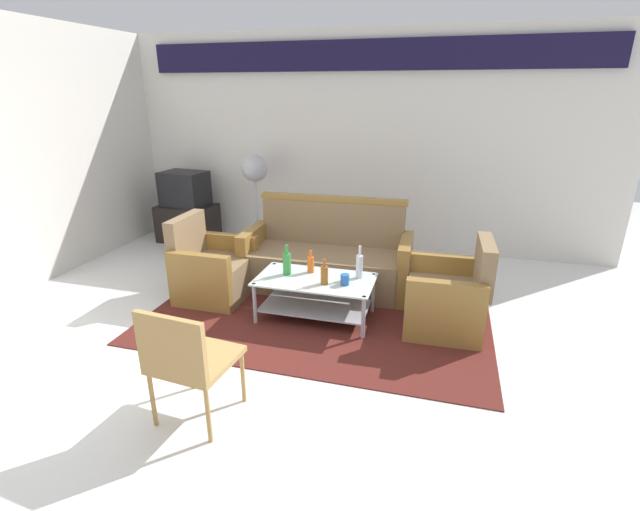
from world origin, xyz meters
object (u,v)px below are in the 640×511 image
(cup, at_px, (345,280))
(pedestal_fan, at_px, (255,174))
(bottle_green, at_px, (287,263))
(wicker_chair, at_px, (187,357))
(bottle_brown, at_px, (324,275))
(coffee_table, at_px, (315,292))
(television, at_px, (185,189))
(armchair_left, at_px, (213,271))
(bottle_clear, at_px, (359,266))
(bottle_orange, at_px, (311,264))
(tv_stand, at_px, (188,223))
(armchair_right, at_px, (448,299))
(couch, at_px, (327,260))

(cup, relative_size, pedestal_fan, 0.08)
(bottle_green, relative_size, pedestal_fan, 0.23)
(wicker_chair, bearing_deg, pedestal_fan, 111.39)
(bottle_green, xyz_separation_m, bottle_brown, (0.40, -0.12, -0.02))
(coffee_table, distance_m, television, 3.08)
(armchair_left, height_order, coffee_table, armchair_left)
(bottle_green, xyz_separation_m, television, (-2.15, 1.79, 0.24))
(bottle_clear, relative_size, bottle_orange, 1.41)
(bottle_clear, relative_size, tv_stand, 0.40)
(armchair_right, xyz_separation_m, bottle_orange, (-1.30, -0.01, 0.21))
(tv_stand, xyz_separation_m, pedestal_fan, (1.06, 0.05, 0.75))
(wicker_chair, bearing_deg, couch, 88.12)
(armchair_left, height_order, television, television)
(armchair_left, relative_size, coffee_table, 0.77)
(armchair_left, xyz_separation_m, bottle_clear, (1.57, -0.06, 0.24))
(armchair_right, xyz_separation_m, cup, (-0.91, -0.21, 0.17))
(pedestal_fan, bearing_deg, couch, -40.69)
(armchair_right, relative_size, bottle_clear, 2.68)
(coffee_table, bearing_deg, bottle_orange, 121.39)
(bottle_green, distance_m, bottle_brown, 0.42)
(cup, height_order, pedestal_fan, pedestal_fan)
(armchair_right, relative_size, television, 1.33)
(armchair_left, bearing_deg, coffee_table, 80.59)
(tv_stand, bearing_deg, coffee_table, -36.63)
(tv_stand, relative_size, television, 1.25)
(tv_stand, bearing_deg, wicker_chair, -58.90)
(coffee_table, relative_size, television, 1.72)
(coffee_table, xyz_separation_m, pedestal_fan, (-1.38, 1.87, 0.74))
(armchair_left, relative_size, television, 1.33)
(tv_stand, bearing_deg, bottle_brown, -36.75)
(couch, xyz_separation_m, pedestal_fan, (-1.30, 1.12, 0.70))
(armchair_left, distance_m, coffee_table, 1.19)
(coffee_table, distance_m, tv_stand, 3.04)
(tv_stand, bearing_deg, bottle_orange, -35.40)
(coffee_table, relative_size, tv_stand, 1.38)
(coffee_table, bearing_deg, cup, -11.80)
(coffee_table, xyz_separation_m, wicker_chair, (-0.38, -1.61, 0.22))
(couch, height_order, pedestal_fan, pedestal_fan)
(tv_stand, distance_m, wicker_chair, 4.01)
(television, bearing_deg, bottle_clear, 154.58)
(bottle_green, bearing_deg, coffee_table, -5.64)
(couch, height_order, television, television)
(armchair_left, xyz_separation_m, cup, (1.47, -0.26, 0.17))
(bottle_clear, height_order, bottle_orange, bottle_clear)
(couch, distance_m, coffee_table, 0.75)
(bottle_brown, bearing_deg, bottle_green, 163.24)
(bottle_green, relative_size, cup, 2.97)
(armchair_right, bearing_deg, pedestal_fan, 54.96)
(bottle_green, relative_size, bottle_orange, 1.33)
(bottle_green, bearing_deg, bottle_clear, 8.65)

